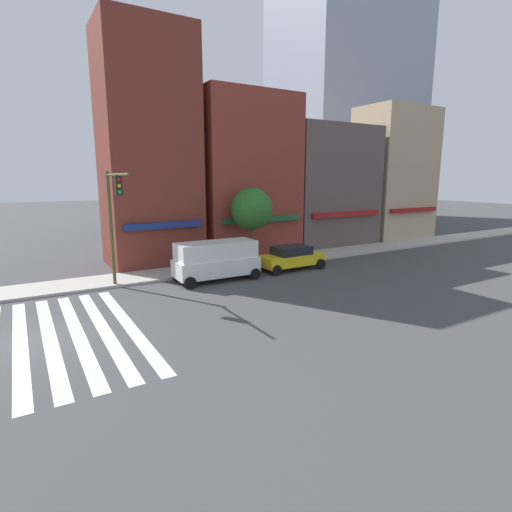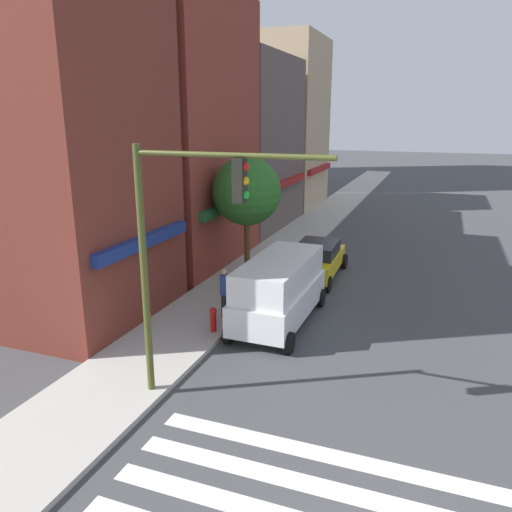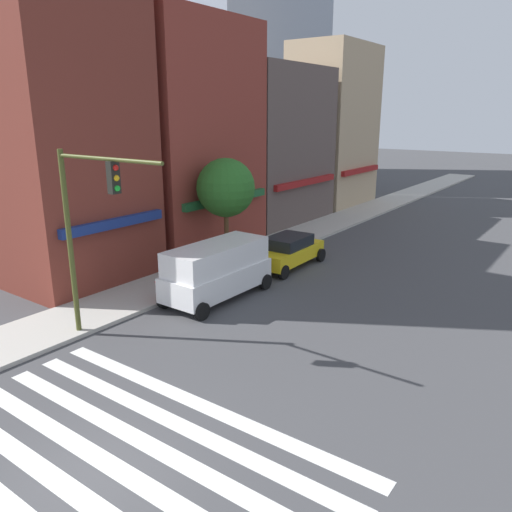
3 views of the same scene
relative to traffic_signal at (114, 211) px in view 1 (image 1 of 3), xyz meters
name	(u,v)px [view 1 (image 1 of 3)]	position (x,y,z in m)	size (l,w,h in m)	color
ground_plane	(35,340)	(-4.27, -5.34, -4.37)	(200.00, 200.00, 0.00)	#424244
sidewalk_left	(29,291)	(-4.27, 2.16, -4.29)	(120.00, 3.00, 0.15)	#B2ADA3
crosswalk_stripes	(35,340)	(-4.27, -5.34, -4.36)	(7.37, 10.80, 0.01)	silver
storefront_row	(291,173)	(15.83, 6.16, 2.09)	(31.61, 5.30, 15.89)	maroon
tower_distant	(347,77)	(37.84, 23.38, 15.69)	(19.79, 13.45, 40.11)	#939EAD
traffic_signal	(114,211)	(0.00, 0.00, 0.00)	(0.32, 4.71, 6.41)	#474C1E
van_white	(216,259)	(5.56, -0.64, -3.08)	(5.03, 2.22, 2.34)	white
sedan_yellow	(291,257)	(11.07, -0.64, -3.52)	(4.45, 2.02, 1.59)	yellow
pedestrian_blue_shirt	(197,258)	(5.06, 1.20, -3.29)	(0.32, 0.32, 1.77)	#23232D
fire_hydrant	(179,268)	(3.80, 1.06, -3.75)	(0.24, 0.24, 0.84)	red
street_tree	(252,209)	(9.63, 2.16, -0.44)	(2.92, 2.92, 5.25)	brown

